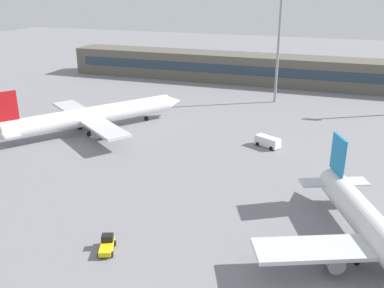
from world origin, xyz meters
TOP-DOWN VIEW (x-y plane):
  - ground_plane at (0.00, 40.00)m, footprint 400.00×400.00m
  - terminal_building at (0.00, 108.65)m, footprint 145.79×12.13m
  - airplane_mid at (-33.06, 48.33)m, footprint 30.72×39.19m
  - baggage_tug_yellow at (-7.42, 8.87)m, footprint 2.80×3.90m
  - service_van_white at (4.95, 51.12)m, footprint 5.54×4.18m
  - floodlight_tower_east at (0.76, 86.30)m, footprint 3.20×0.80m

SIDE VIEW (x-z plane):
  - ground_plane at x=0.00m, z-range 0.00..0.00m
  - baggage_tug_yellow at x=-7.42m, z-range -0.08..1.67m
  - service_van_white at x=4.95m, z-range 0.07..2.15m
  - airplane_mid at x=-33.06m, z-range -2.22..9.15m
  - terminal_building at x=0.00m, z-range 0.00..9.00m
  - floodlight_tower_east at x=0.76m, z-range 2.10..33.28m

